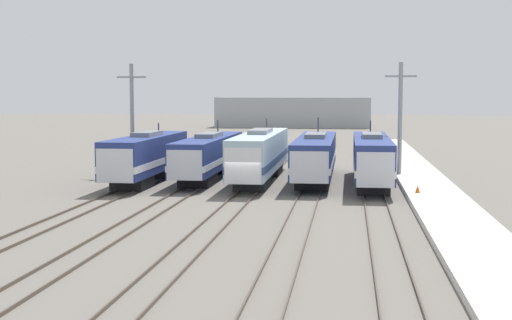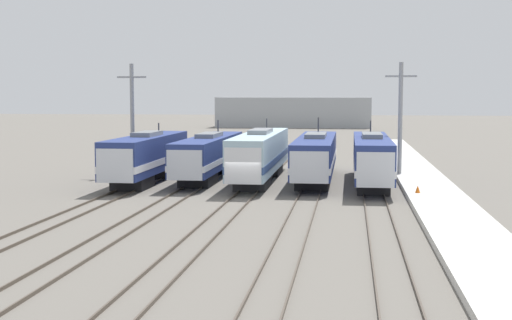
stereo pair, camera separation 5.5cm
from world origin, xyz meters
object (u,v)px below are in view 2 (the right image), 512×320
at_px(locomotive_center_right, 315,157).
at_px(catenary_tower_left, 132,117).
at_px(locomotive_center, 260,155).
at_px(traffic_cone, 418,189).
at_px(locomotive_far_right, 372,159).
at_px(locomotive_far_left, 146,157).
at_px(catenary_tower_right, 400,119).
at_px(locomotive_center_left, 208,155).

bearing_deg(locomotive_center_right, catenary_tower_left, 169.82).
relative_size(locomotive_center, traffic_cone, 38.45).
relative_size(locomotive_center, locomotive_center_right, 1.02).
bearing_deg(locomotive_center_right, locomotive_far_right, -26.09).
distance_m(locomotive_center, catenary_tower_left, 12.93).
distance_m(locomotive_far_left, catenary_tower_right, 21.71).
bearing_deg(catenary_tower_left, locomotive_far_left, -63.57).
distance_m(locomotive_center_right, catenary_tower_left, 17.09).
height_order(locomotive_center_left, catenary_tower_right, catenary_tower_right).
distance_m(catenary_tower_left, catenary_tower_right, 23.60).
xyz_separation_m(locomotive_center_left, locomotive_center_right, (9.09, -0.19, 0.03)).
height_order(locomotive_far_left, locomotive_center_right, locomotive_center_right).
relative_size(catenary_tower_right, traffic_cone, 19.19).
bearing_deg(catenary_tower_right, locomotive_far_right, -115.73).
bearing_deg(catenary_tower_right, locomotive_center_left, -170.23).
height_order(locomotive_far_right, traffic_cone, locomotive_far_right).
bearing_deg(locomotive_center, locomotive_center_left, 166.93).
distance_m(locomotive_far_right, catenary_tower_right, 6.51).
xyz_separation_m(locomotive_far_left, locomotive_far_right, (18.19, 0.65, -0.01)).
height_order(locomotive_center_right, catenary_tower_left, catenary_tower_left).
relative_size(locomotive_far_left, locomotive_center, 0.83).
xyz_separation_m(locomotive_center_left, locomotive_center, (4.55, -1.06, 0.19)).
height_order(locomotive_center, traffic_cone, locomotive_center).
bearing_deg(locomotive_far_left, catenary_tower_left, 116.43).
bearing_deg(locomotive_far_right, catenary_tower_right, 64.27).
bearing_deg(catenary_tower_left, traffic_cone, -26.23).
relative_size(locomotive_far_left, traffic_cone, 31.80).
xyz_separation_m(locomotive_far_left, traffic_cone, (21.16, -6.01, -1.49)).
bearing_deg(locomotive_far_right, locomotive_center, 171.48).
distance_m(locomotive_far_left, locomotive_center, 9.31).
bearing_deg(locomotive_center, locomotive_far_right, -8.52).
bearing_deg(locomotive_far_right, locomotive_center_right, 153.91).
bearing_deg(locomotive_center_left, catenary_tower_left, 159.54).
bearing_deg(traffic_cone, locomotive_far_left, 164.15).
bearing_deg(locomotive_far_right, traffic_cone, -65.95).
distance_m(locomotive_center, catenary_tower_right, 12.56).
relative_size(locomotive_center_left, catenary_tower_right, 1.88).
relative_size(locomotive_far_right, traffic_cone, 35.71).
bearing_deg(locomotive_center, traffic_cone, -33.61).
distance_m(locomotive_center, locomotive_far_right, 9.20).
relative_size(locomotive_center_left, locomotive_far_right, 1.01).
distance_m(locomotive_center_left, locomotive_center_right, 9.10).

